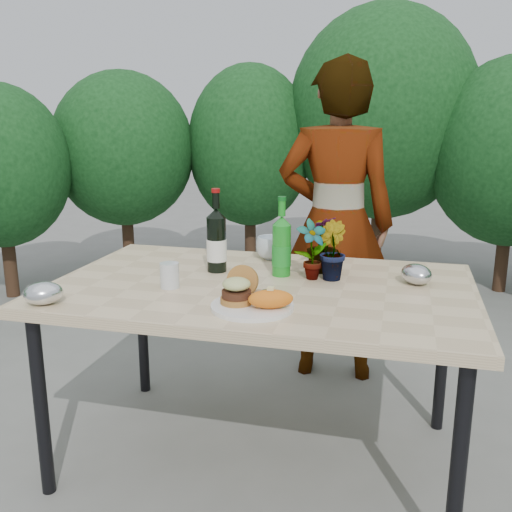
% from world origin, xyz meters
% --- Properties ---
extents(ground, '(80.00, 80.00, 0.00)m').
position_xyz_m(ground, '(0.00, 0.00, 0.00)').
color(ground, slate).
rests_on(ground, ground).
extents(patio_table, '(1.60, 1.00, 0.75)m').
position_xyz_m(patio_table, '(0.00, 0.00, 0.69)').
color(patio_table, beige).
rests_on(patio_table, ground).
extents(shrub_hedge, '(6.88, 5.29, 2.27)m').
position_xyz_m(shrub_hedge, '(0.47, 1.60, 1.16)').
color(shrub_hedge, '#382316').
rests_on(shrub_hedge, ground).
extents(dinner_plate, '(0.28, 0.28, 0.01)m').
position_xyz_m(dinner_plate, '(0.04, -0.29, 0.76)').
color(dinner_plate, white).
rests_on(dinner_plate, patio_table).
extents(burger_stack, '(0.11, 0.16, 0.11)m').
position_xyz_m(burger_stack, '(-0.01, -0.27, 0.81)').
color(burger_stack, '#B7722D').
rests_on(burger_stack, dinner_plate).
extents(sweet_potato, '(0.17, 0.12, 0.06)m').
position_xyz_m(sweet_potato, '(0.11, -0.31, 0.80)').
color(sweet_potato, orange).
rests_on(sweet_potato, dinner_plate).
extents(grilled_veg, '(0.08, 0.05, 0.03)m').
position_xyz_m(grilled_veg, '(0.06, -0.19, 0.78)').
color(grilled_veg, olive).
rests_on(grilled_veg, dinner_plate).
extents(wine_bottle, '(0.08, 0.08, 0.34)m').
position_xyz_m(wine_bottle, '(-0.22, 0.13, 0.88)').
color(wine_bottle, black).
rests_on(wine_bottle, patio_table).
extents(sparkling_water, '(0.08, 0.08, 0.32)m').
position_xyz_m(sparkling_water, '(0.05, 0.14, 0.87)').
color(sparkling_water, '#188920').
rests_on(sparkling_water, patio_table).
extents(plastic_cup, '(0.07, 0.07, 0.09)m').
position_xyz_m(plastic_cup, '(-0.32, -0.13, 0.80)').
color(plastic_cup, silver).
rests_on(plastic_cup, patio_table).
extents(seedling_left, '(0.15, 0.14, 0.24)m').
position_xyz_m(seedling_left, '(0.18, 0.11, 0.87)').
color(seedling_left, '#27571D').
rests_on(seedling_left, patio_table).
extents(seedling_mid, '(0.16, 0.16, 0.23)m').
position_xyz_m(seedling_mid, '(0.25, 0.14, 0.87)').
color(seedling_mid, '#29571D').
rests_on(seedling_mid, patio_table).
extents(seedling_right, '(0.18, 0.18, 0.23)m').
position_xyz_m(seedling_right, '(0.20, 0.24, 0.87)').
color(seedling_right, '#26501B').
rests_on(seedling_right, patio_table).
extents(blue_bowl, '(0.15, 0.15, 0.10)m').
position_xyz_m(blue_bowl, '(-0.05, 0.39, 0.80)').
color(blue_bowl, silver).
rests_on(blue_bowl, patio_table).
extents(foil_packet_left, '(0.17, 0.16, 0.08)m').
position_xyz_m(foil_packet_left, '(-0.66, -0.42, 0.79)').
color(foil_packet_left, silver).
rests_on(foil_packet_left, patio_table).
extents(foil_packet_right, '(0.16, 0.17, 0.08)m').
position_xyz_m(foil_packet_right, '(0.58, 0.15, 0.79)').
color(foil_packet_right, silver).
rests_on(foil_packet_right, patio_table).
extents(person, '(0.64, 0.45, 1.66)m').
position_xyz_m(person, '(0.18, 0.88, 0.83)').
color(person, '#A16750').
rests_on(person, ground).
extents(terracotta_pot, '(0.17, 0.17, 0.14)m').
position_xyz_m(terracotta_pot, '(-1.54, 1.87, 0.07)').
color(terracotta_pot, '#AA4D2B').
rests_on(terracotta_pot, ground).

